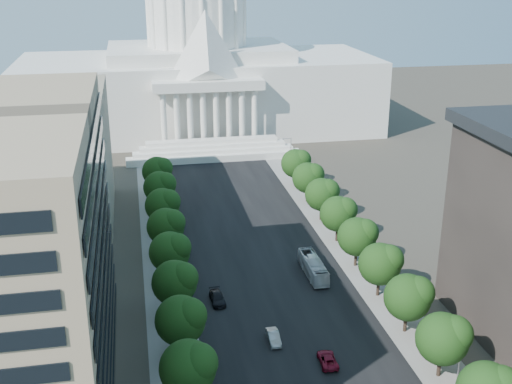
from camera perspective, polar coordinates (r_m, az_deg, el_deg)
road_asphalt at (r=139.61m, az=-0.66°, el=-3.92°), size 30.00×260.00×0.01m
sidewalk_left at (r=137.79m, az=-8.48°, el=-4.49°), size 8.00×260.00×0.02m
sidewalk_right at (r=143.93m, az=6.81°, el=-3.31°), size 8.00×260.00×0.02m
capitol at (r=224.59m, az=-5.12°, el=10.57°), size 120.00×56.00×73.00m
office_block_left_far at (r=144.03m, az=-20.59°, el=1.90°), size 38.00×52.00×30.00m
tree_l_c at (r=87.42m, az=-5.86°, el=-15.19°), size 7.79×7.60×9.97m
tree_l_d at (r=97.45m, az=-6.54°, el=-11.16°), size 7.79×7.60×9.97m
tree_l_e at (r=107.89m, az=-7.09°, el=-7.89°), size 7.79×7.60×9.97m
tree_l_f at (r=118.62m, az=-7.52°, el=-5.21°), size 7.79×7.60×9.97m
tree_l_g at (r=129.58m, az=-7.89°, el=-2.98°), size 7.79×7.60×9.97m
tree_l_h at (r=140.71m, az=-8.19°, el=-1.10°), size 7.79×7.60×9.97m
tree_l_i at (r=151.97m, az=-8.45°, el=0.51°), size 7.79×7.60×9.97m
tree_l_j at (r=163.33m, az=-8.67°, el=1.89°), size 7.79×7.60×9.97m
tree_r_c at (r=96.45m, az=16.48°, el=-12.30°), size 7.79×7.60×9.97m
tree_r_d at (r=105.63m, az=13.55°, el=-8.99°), size 7.79×7.60×9.97m
tree_r_e at (r=115.33m, az=11.14°, el=-6.20°), size 7.79×7.60×9.97m
tree_r_f at (r=125.43m, az=9.14°, el=-3.85°), size 7.79×7.60×9.97m
tree_r_g at (r=135.84m, az=7.44°, el=-1.85°), size 7.79×7.60×9.97m
tree_r_h at (r=146.49m, az=5.99°, el=-0.13°), size 7.79×7.60×9.97m
tree_r_i at (r=157.34m, az=4.74°, el=1.35°), size 7.79×7.60×9.97m
tree_r_j at (r=168.34m, az=3.65°, el=2.64°), size 7.79×7.60×9.97m
streetlight_b at (r=96.87m, az=17.50°, el=-12.71°), size 2.61×0.44×9.00m
streetlight_c at (r=116.34m, az=11.81°, el=-6.36°), size 2.61×0.44×9.00m
streetlight_d at (r=137.60m, az=7.90°, el=-1.86°), size 2.61×0.44×9.00m
streetlight_e at (r=159.95m, az=5.07°, el=1.42°), size 2.61×0.44×9.00m
streetlight_f at (r=182.99m, az=2.94°, el=3.88°), size 2.61×0.44×9.00m
car_silver at (r=103.15m, az=1.57°, el=-12.78°), size 1.82×4.99×1.63m
car_red at (r=98.89m, az=6.38°, el=-14.58°), size 2.75×5.44×1.47m
car_dark_b at (r=113.82m, az=-3.46°, el=-9.41°), size 2.64×5.81×1.65m
city_bus at (r=122.76m, az=5.11°, el=-6.66°), size 2.89×12.30×3.43m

